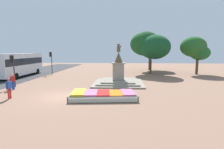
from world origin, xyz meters
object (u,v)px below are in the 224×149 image
Objects in this scene: statue_monument at (118,78)px; traffic_light_far_corner at (51,59)px; pedestrian_with_handbag at (9,87)px; flower_planter at (103,95)px; traffic_light_mid_block at (13,65)px; city_bus at (19,63)px; pedestrian_near_planter at (13,80)px.

traffic_light_far_corner is at bearing 144.62° from statue_monument.
pedestrian_with_handbag is (-8.74, -7.23, 0.22)m from statue_monument.
flower_planter is 18.48m from traffic_light_far_corner.
statue_monument is 1.69× the size of traffic_light_mid_block.
statue_monument is at bearing 39.60° from pedestrian_with_handbag.
city_bus is at bearing 161.11° from statue_monument.
flower_planter is at bearing 4.07° from pedestrian_with_handbag.
city_bus is at bearing 117.56° from traffic_light_mid_block.
traffic_light_mid_block reaches higher than pedestrian_with_handbag.
traffic_light_mid_block is 2.09× the size of pedestrian_near_planter.
statue_monument reaches higher than flower_planter.
statue_monument is 1.55× the size of traffic_light_far_corner.
traffic_light_far_corner is (-0.36, 10.90, 0.21)m from traffic_light_mid_block.
pedestrian_near_planter is at bearing -84.89° from traffic_light_far_corner.
statue_monument reaches higher than traffic_light_mid_block.
statue_monument is 14.44m from traffic_light_far_corner.
traffic_light_mid_block is at bearing 158.27° from flower_planter.
pedestrian_near_planter is (0.73, -1.27, -1.43)m from traffic_light_mid_block.
flower_planter is 9.92m from pedestrian_near_planter.
statue_monument is 3.53× the size of pedestrian_near_planter.
traffic_light_mid_block is at bearing 119.69° from pedestrian_near_planter.
traffic_light_mid_block is 8.91m from city_bus.
city_bus is (-4.12, 7.89, -0.37)m from traffic_light_mid_block.
traffic_light_far_corner is 2.24× the size of pedestrian_with_handbag.
traffic_light_mid_block is (-11.31, -2.61, 1.63)m from statue_monument.
flower_planter is 0.98× the size of statue_monument.
flower_planter is 18.75m from city_bus.
flower_planter is 6.79m from statue_monument.
flower_planter is 11.20m from traffic_light_mid_block.
city_bus is at bearing 117.86° from pedestrian_near_planter.
traffic_light_far_corner is at bearing 91.91° from traffic_light_mid_block.
flower_planter is at bearing -16.43° from pedestrian_near_planter.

